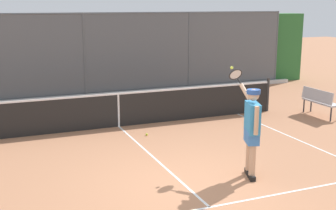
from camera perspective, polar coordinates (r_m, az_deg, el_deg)
ground_plane at (r=8.51m, az=2.25°, el=-10.31°), size 60.00×60.00×0.00m
fence_backdrop at (r=16.95m, az=-11.11°, el=6.20°), size 19.54×1.37×3.05m
tennis_net at (r=12.37m, az=-6.37°, el=-0.56°), size 9.90×0.09×1.07m
tennis_player at (r=8.76m, az=10.67°, el=-2.57°), size 0.47×1.44×2.06m
tennis_ball_by_sideline at (r=11.58m, az=-2.75°, el=-3.80°), size 0.07×0.07×0.07m
courtside_bench at (r=14.18m, az=18.85°, el=0.62°), size 0.40×1.30×0.84m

